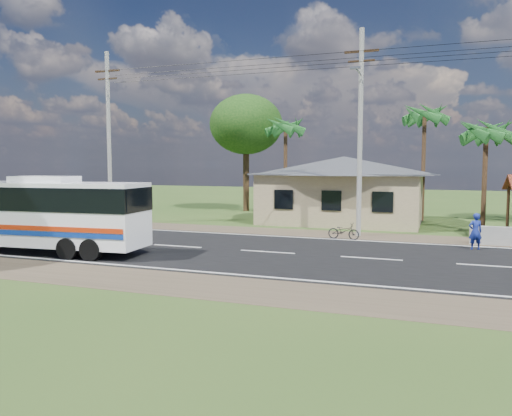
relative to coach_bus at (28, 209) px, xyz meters
The scene contains 12 objects.
ground 10.66m from the coach_bus, 20.11° to the left, with size 120.00×120.00×0.00m, color #2C4D1B.
road 10.66m from the coach_bus, 20.11° to the left, with size 120.00×16.00×0.03m.
house 19.85m from the coach_bus, 56.83° to the left, with size 12.40×10.00×5.00m.
utility_poles 16.53m from the coach_bus, 38.87° to the left, with size 32.80×2.22×11.00m.
palm_near 24.54m from the coach_bus, 37.05° to the left, with size 2.80×2.80×6.70m.
palm_mid 25.37m from the coach_bus, 50.32° to the left, with size 2.80×2.80×8.20m.
palm_far 21.00m from the coach_bus, 73.39° to the left, with size 2.80×2.80×7.70m.
tree_behind_house 22.30m from the coach_bus, 85.11° to the left, with size 6.00×6.00×9.61m.
coach_bus is the anchor object (origin of this frame).
motorcycle 15.08m from the coach_bus, 34.77° to the left, with size 0.58×1.67×0.88m, color black.
person 19.97m from the coach_bus, 21.95° to the left, with size 0.61×0.40×1.68m, color navy.
small_car 9.45m from the coach_bus, 135.24° to the left, with size 1.50×3.73×1.27m, color #2C2B2E.
Camera 1 is at (6.99, -20.60, 3.87)m, focal length 35.00 mm.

